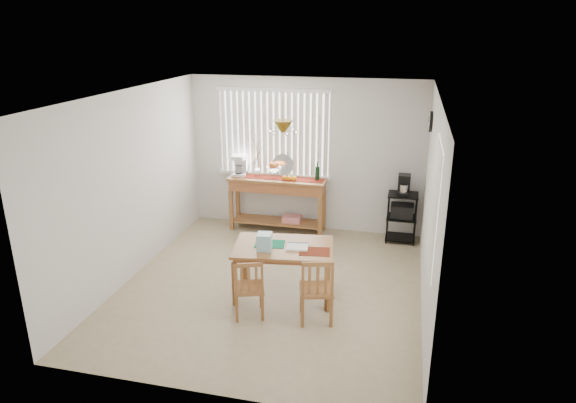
% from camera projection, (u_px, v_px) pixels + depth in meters
% --- Properties ---
extents(ground, '(4.00, 4.50, 0.01)m').
position_uv_depth(ground, '(272.00, 286.00, 7.06)').
color(ground, tan).
extents(room_shell, '(4.20, 4.70, 2.70)m').
position_uv_depth(room_shell, '(271.00, 167.00, 6.51)').
color(room_shell, silver).
rests_on(room_shell, ground).
extents(sideboard, '(1.66, 0.47, 0.94)m').
position_uv_depth(sideboard, '(278.00, 191.00, 8.75)').
color(sideboard, '#986133').
rests_on(sideboard, ground).
extents(sideboard_items, '(1.58, 0.40, 0.72)m').
position_uv_depth(sideboard_items, '(262.00, 169.00, 8.70)').
color(sideboard_items, maroon).
rests_on(sideboard_items, sideboard).
extents(wire_cart, '(0.48, 0.38, 0.81)m').
position_uv_depth(wire_cart, '(402.00, 213.00, 8.37)').
color(wire_cart, black).
rests_on(wire_cart, ground).
extents(cart_items, '(0.19, 0.23, 0.34)m').
position_uv_depth(cart_items, '(404.00, 185.00, 8.22)').
color(cart_items, black).
rests_on(cart_items, wire_cart).
extents(dining_table, '(1.38, 0.99, 0.69)m').
position_uv_depth(dining_table, '(283.00, 251.00, 6.67)').
color(dining_table, '#986133').
rests_on(dining_table, ground).
extents(table_items, '(1.03, 0.45, 0.22)m').
position_uv_depth(table_items, '(273.00, 243.00, 6.53)').
color(table_items, '#136C4B').
rests_on(table_items, dining_table).
extents(chair_left, '(0.46, 0.46, 0.78)m').
position_uv_depth(chair_left, '(249.00, 288.00, 6.20)').
color(chair_left, '#986133').
rests_on(chair_left, ground).
extents(chair_right, '(0.48, 0.48, 0.86)m').
position_uv_depth(chair_right, '(316.00, 290.00, 6.08)').
color(chair_right, '#986133').
rests_on(chair_right, ground).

